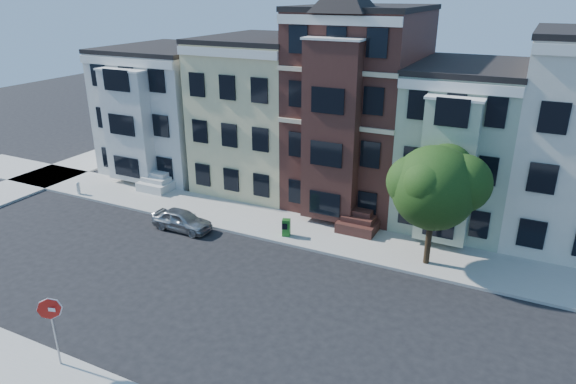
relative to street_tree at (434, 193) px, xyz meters
The scene contains 11 objects.
ground 10.42m from the street_tree, 131.12° to the right, with size 120.00×120.00×0.00m, color black.
far_sidewalk 7.47m from the street_tree, behind, with size 60.00×4.00×0.15m, color #9E9B93.
house_white 22.54m from the street_tree, 161.26° to the left, with size 8.00×9.00×9.00m, color silver.
house_yellow 15.21m from the street_tree, 151.51° to the left, with size 7.00×9.00×10.00m, color beige.
house_brown 9.84m from the street_tree, 131.20° to the left, with size 7.00×9.00×12.00m, color #41201A.
house_green 7.26m from the street_tree, 88.72° to the left, with size 6.00×9.00×9.00m, color #9AAA8F.
street_tree is the anchor object (origin of this frame).
parked_car 14.30m from the street_tree, behind, with size 1.47×3.66×1.25m, color #9D9FA3.
newspaper_box 8.48m from the street_tree, behind, with size 0.44×0.39×0.98m, color #1D5F1D.
fire_hydrant 23.61m from the street_tree, behind, with size 0.24×0.24×0.69m, color white.
stop_sign 17.45m from the street_tree, 127.56° to the right, with size 0.89×0.12×3.22m, color red, non-canonical shape.
Camera 1 is at (10.24, -16.54, 13.13)m, focal length 32.00 mm.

